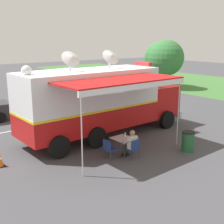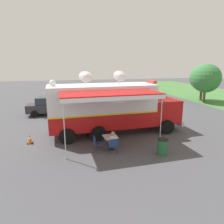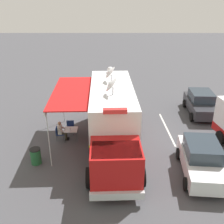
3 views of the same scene
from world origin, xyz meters
The scene contains 12 objects.
ground_plane centered at (0.00, 0.00, 0.00)m, with size 100.00×100.00×0.00m, color #47474C.
lot_stripe centered at (-3.77, -1.54, 0.00)m, with size 0.12×4.80×0.01m, color silver.
command_truck centered at (0.01, 0.75, 1.95)m, with size 5.14×9.57×4.53m.
folding_table centered at (2.56, -0.01, 0.67)m, with size 0.83×0.83×0.73m.
water_bottle centered at (2.58, 0.16, 0.83)m, with size 0.07×0.07×0.22m.
folding_chair_at_table centered at (3.36, -0.01, 0.51)m, with size 0.50×0.50×0.87m.
folding_chair_beside_table centered at (2.75, -0.86, 0.51)m, with size 0.50×0.50×0.87m.
seated_responder centered at (3.17, -0.02, 0.65)m, with size 0.67×0.57×1.25m.
trash_bin centered at (4.13, 2.58, 0.46)m, with size 0.57×0.57×0.91m.
traffic_cone centered at (0.72, -4.77, 0.28)m, with size 0.36×0.36×0.58m.
car_behind_truck centered at (-6.76, -4.00, 0.88)m, with size 2.17×4.28×1.76m.
car_far_corner centered at (-4.51, 3.48, 0.88)m, with size 2.30×4.35×1.76m.
Camera 3 is at (0.01, 14.80, 8.51)m, focal length 42.85 mm.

